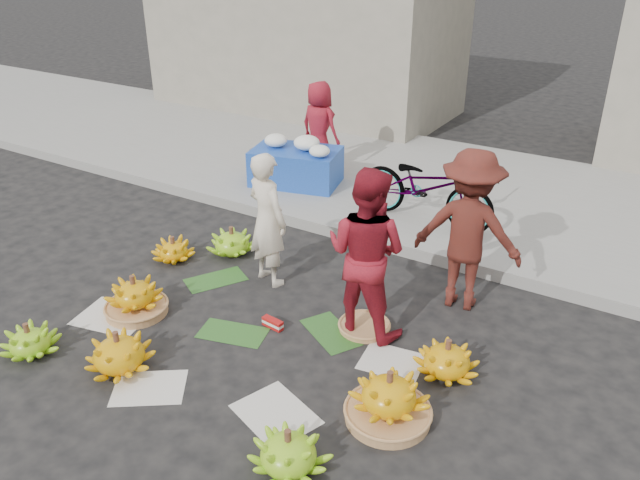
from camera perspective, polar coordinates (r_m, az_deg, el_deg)
The scene contains 23 objects.
ground at distance 6.20m, azimuth -6.09°, elevation -7.84°, with size 80.00×80.00×0.00m, color black.
curb at distance 7.76m, azimuth 3.69°, elevation 0.47°, with size 40.00×0.25×0.15m, color gray.
sidewalk at distance 9.53m, azimuth 9.69°, elevation 5.14°, with size 40.00×4.00×0.12m, color gray.
building_left at distance 13.39m, azimuth -1.34°, elevation 20.25°, with size 6.00×3.00×4.00m, color gray.
newspaper_scatter at distance 5.71m, azimuth -11.02°, elevation -11.59°, with size 3.20×1.80×0.00m, color silver, non-canonical shape.
banana_leaves at distance 6.38m, azimuth -5.73°, elevation -6.68°, with size 2.00×1.00×0.00m, color #22531B, non-canonical shape.
banana_bunch_0 at distance 6.53m, azimuth -16.56°, elevation -5.06°, with size 0.71×0.71×0.43m.
banana_bunch_1 at distance 6.31m, azimuth -25.03°, elevation -8.35°, with size 0.65×0.65×0.32m.
banana_bunch_2 at distance 5.81m, azimuth -17.93°, elevation -9.76°, with size 0.73×0.73×0.38m.
banana_bunch_3 at distance 4.69m, azimuth -2.92°, elevation -18.80°, with size 0.75×0.75×0.36m.
banana_bunch_4 at distance 5.05m, azimuth 6.29°, elevation -14.25°, with size 0.68×0.68×0.46m.
banana_bunch_5 at distance 5.59m, azimuth 11.53°, elevation -10.64°, with size 0.58×0.58×0.36m.
banana_bunch_6 at distance 7.48m, azimuth -13.25°, elevation -0.90°, with size 0.52×0.52×0.30m.
banana_bunch_7 at distance 7.46m, azimuth -8.05°, elevation -0.20°, with size 0.73×0.73×0.36m.
basket_spare at distance 6.12m, azimuth 4.06°, elevation -7.93°, with size 0.49×0.49×0.06m, color #A97446.
incense_stack at distance 6.13m, azimuth -4.34°, elevation -7.60°, with size 0.22×0.07×0.09m, color #B41313.
vendor_cream at distance 6.60m, azimuth -4.84°, elevation 1.87°, with size 0.54×0.35×1.47m, color #F4E7CD.
vendor_red at distance 5.73m, azimuth 4.25°, elevation -1.18°, with size 0.80×0.63×1.65m, color #A51925.
man_striped at distance 6.29m, azimuth 13.41°, elevation 0.84°, with size 1.07×0.62×1.66m, color maroon.
flower_table at distance 9.14m, azimuth -2.17°, elevation 6.96°, with size 1.39×1.06×0.72m.
grey_bucket at distance 9.70m, azimuth -5.61°, elevation 7.25°, with size 0.30×0.30×0.34m, color slate.
flower_vendor at distance 9.59m, azimuth -0.07°, elevation 10.35°, with size 0.67×0.43×1.36m, color #A51925.
bicycle at distance 7.94m, azimuth 9.68°, elevation 4.87°, with size 1.82×0.63×0.96m, color gray.
Camera 1 is at (3.21, -3.99, 3.50)m, focal length 35.00 mm.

